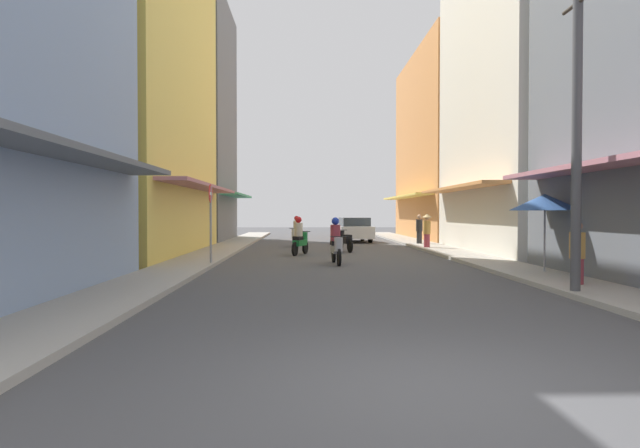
# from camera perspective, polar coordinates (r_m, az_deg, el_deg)

# --- Properties ---
(ground_plane) EXTENTS (86.28, 86.28, 0.00)m
(ground_plane) POSITION_cam_1_polar(r_m,az_deg,el_deg) (20.83, 1.72, -3.56)
(ground_plane) COLOR #4C4C4F
(sidewalk_left) EXTENTS (1.79, 47.22, 0.12)m
(sidewalk_left) POSITION_cam_1_polar(r_m,az_deg,el_deg) (21.13, -11.96, -3.35)
(sidewalk_left) COLOR #ADA89E
(sidewalk_left) RESTS_ON ground
(sidewalk_right) EXTENTS (1.79, 47.22, 0.12)m
(sidewalk_right) POSITION_cam_1_polar(r_m,az_deg,el_deg) (21.70, 15.03, -3.25)
(sidewalk_right) COLOR #ADA89E
(sidewalk_right) RESTS_ON ground
(building_left_mid) EXTENTS (7.05, 12.32, 17.10)m
(building_left_mid) POSITION_cam_1_polar(r_m,az_deg,el_deg) (24.24, -21.02, 17.45)
(building_left_mid) COLOR #EFD159
(building_left_mid) RESTS_ON ground
(building_left_far) EXTENTS (7.05, 8.10, 14.50)m
(building_left_far) POSITION_cam_1_polar(r_m,az_deg,el_deg) (34.00, -14.92, 10.49)
(building_left_far) COLOR slate
(building_left_far) RESTS_ON ground
(building_right_mid) EXTENTS (7.05, 10.32, 16.99)m
(building_right_mid) POSITION_cam_1_polar(r_m,az_deg,el_deg) (25.68, 22.56, 16.37)
(building_right_mid) COLOR silver
(building_right_mid) RESTS_ON ground
(building_right_far) EXTENTS (7.05, 13.01, 12.16)m
(building_right_far) POSITION_cam_1_polar(r_m,az_deg,el_deg) (36.33, 14.66, 8.02)
(building_right_far) COLOR #D88C4C
(building_right_far) RESTS_ON ground
(motorbike_black) EXTENTS (0.68, 1.77, 0.96)m
(motorbike_black) POSITION_cam_1_polar(r_m,az_deg,el_deg) (23.66, 2.68, -1.77)
(motorbike_black) COLOR black
(motorbike_black) RESTS_ON ground
(motorbike_silver) EXTENTS (0.55, 1.81, 1.58)m
(motorbike_silver) POSITION_cam_1_polar(r_m,az_deg,el_deg) (17.84, 1.75, -2.09)
(motorbike_silver) COLOR black
(motorbike_silver) RESTS_ON ground
(motorbike_green) EXTENTS (0.77, 1.73, 1.58)m
(motorbike_green) POSITION_cam_1_polar(r_m,az_deg,el_deg) (21.77, -2.17, -1.50)
(motorbike_green) COLOR black
(motorbike_green) RESTS_ON ground
(motorbike_white) EXTENTS (0.57, 1.80, 1.58)m
(motorbike_white) POSITION_cam_1_polar(r_m,az_deg,el_deg) (27.36, -2.59, -0.95)
(motorbike_white) COLOR black
(motorbike_white) RESTS_ON ground
(parked_car) EXTENTS (2.06, 4.22, 1.45)m
(parked_car) POSITION_cam_1_polar(r_m,az_deg,el_deg) (31.69, 3.67, -0.59)
(parked_car) COLOR silver
(parked_car) RESTS_ON ground
(pedestrian_foreground) EXTENTS (0.44, 0.44, 1.68)m
(pedestrian_foreground) POSITION_cam_1_polar(r_m,az_deg,el_deg) (25.26, 11.44, -0.60)
(pedestrian_foreground) COLOR #99333F
(pedestrian_foreground) RESTS_ON ground
(pedestrian_midway) EXTENTS (0.34, 0.34, 1.64)m
(pedestrian_midway) POSITION_cam_1_polar(r_m,az_deg,el_deg) (28.38, 10.64, -0.65)
(pedestrian_midway) COLOR #262628
(pedestrian_midway) RESTS_ON ground
(pedestrian_crossing) EXTENTS (0.34, 0.34, 1.54)m
(pedestrian_crossing) POSITION_cam_1_polar(r_m,az_deg,el_deg) (13.28, 25.94, -3.07)
(pedestrian_crossing) COLOR #99333F
(pedestrian_crossing) RESTS_ON ground
(vendor_umbrella) EXTENTS (1.88, 1.88, 2.25)m
(vendor_umbrella) POSITION_cam_1_polar(r_m,az_deg,el_deg) (15.77, 23.05, 2.17)
(vendor_umbrella) COLOR #99999E
(vendor_umbrella) RESTS_ON ground
(utility_pole) EXTENTS (0.20, 1.20, 6.62)m
(utility_pole) POSITION_cam_1_polar(r_m,az_deg,el_deg) (12.20, 25.91, 8.90)
(utility_pole) COLOR #4C4C4F
(utility_pole) RESTS_ON ground
(street_sign_no_entry) EXTENTS (0.07, 0.60, 2.65)m
(street_sign_no_entry) POSITION_cam_1_polar(r_m,az_deg,el_deg) (17.41, -11.69, 1.14)
(street_sign_no_entry) COLOR gray
(street_sign_no_entry) RESTS_ON ground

